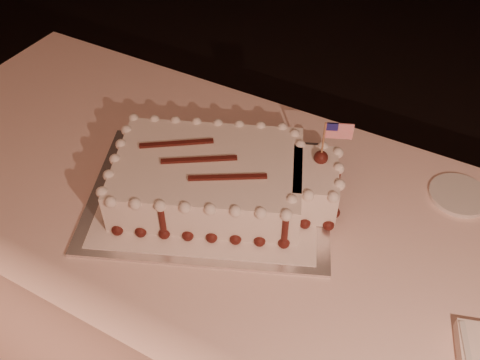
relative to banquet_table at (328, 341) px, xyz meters
The scene contains 6 objects.
room_shell 1.19m from the banquet_table, 90.00° to the right, with size 6.10×8.10×2.90m.
banquet_table is the anchor object (origin of this frame).
cake_board 0.51m from the banquet_table, behind, with size 0.55×0.41×0.01m, color silver.
doily 0.51m from the banquet_table, behind, with size 0.49×0.37×0.00m, color white.
sheet_cake 0.54m from the banquet_table, behind, with size 0.54×0.42×0.21m.
side_plate 0.50m from the banquet_table, 58.81° to the left, with size 0.14×0.14×0.01m, color silver.
Camera 1 is at (0.14, -0.13, 1.64)m, focal length 40.00 mm.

